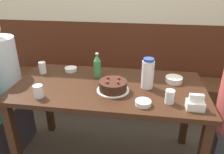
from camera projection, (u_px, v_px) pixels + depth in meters
name	position (u px, v px, depth m)	size (l,w,h in m)	color
back_wall	(124.00, 3.00, 2.43)	(4.80, 0.04, 2.50)	#4C2314
bench_seat	(120.00, 94.00, 2.67)	(2.70, 0.38, 0.42)	#56331E
dining_table	(109.00, 96.00, 1.74)	(1.47, 0.73, 0.75)	#381E11
birthday_cake	(113.00, 86.00, 1.60)	(0.24, 0.24, 0.10)	white
water_pitcher	(148.00, 74.00, 1.62)	(0.09, 0.09, 0.23)	white
soju_bottle	(97.00, 66.00, 1.81)	(0.06, 0.06, 0.21)	#388E4C
napkin_holder	(195.00, 104.00, 1.38)	(0.11, 0.08, 0.11)	white
bowl_soup_white	(174.00, 80.00, 1.74)	(0.13, 0.13, 0.04)	white
bowl_rice_small	(143.00, 103.00, 1.43)	(0.11, 0.11, 0.03)	white
bowl_side_dish	(71.00, 69.00, 1.95)	(0.11, 0.11, 0.03)	white
glass_water_tall	(38.00, 91.00, 1.51)	(0.07, 0.07, 0.09)	silver
glass_tumbler_short	(170.00, 97.00, 1.44)	(0.06, 0.06, 0.09)	silver
glass_shot_small	(42.00, 68.00, 1.89)	(0.06, 0.06, 0.10)	silver
person_pale_blue_shirt	(2.00, 87.00, 1.97)	(0.36, 0.36, 1.24)	#33333D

